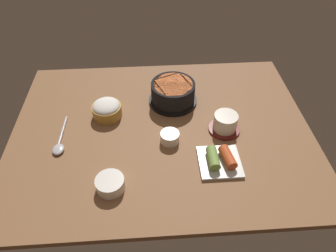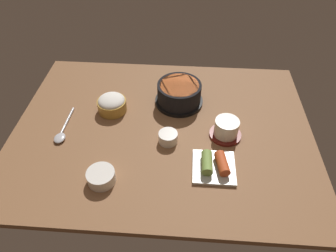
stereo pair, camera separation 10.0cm
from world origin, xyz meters
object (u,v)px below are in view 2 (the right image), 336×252
Objects in this scene: tea_cup_with_saucer at (226,129)px; banchan_cup_center at (168,137)px; stone_pot at (179,93)px; spoon at (62,133)px; rice_bowl at (112,104)px; side_bowl_near at (101,176)px; kimchi_plate at (214,165)px.

tea_cup_with_saucer reaches higher than banchan_cup_center.
spoon is (-37.79, -19.46, -3.46)cm from stone_pot.
rice_bowl is 30.75cm from side_bowl_near.
rice_bowl is 1.67× the size of banchan_cup_center.
stone_pot is at bearing 27.25° from spoon.
banchan_cup_center reaches higher than spoon.
stone_pot is at bearing 82.61° from banchan_cup_center.
tea_cup_with_saucer is at bearing 29.71° from side_bowl_near.
stone_pot reaches higher than rice_bowl.
tea_cup_with_saucer is at bearing -44.91° from stone_pot.
kimchi_plate reaches higher than side_bowl_near.
banchan_cup_center is at bearing -0.81° from spoon.
tea_cup_with_saucer is 14.78cm from kimchi_plate.
kimchi_plate is (35.25, -23.87, -1.48)cm from rice_bowl.
stone_pot is at bearing 14.66° from rice_bowl.
stone_pot is 1.39× the size of kimchi_plate.
banchan_cup_center is (20.91, -13.82, -1.12)cm from rice_bowl.
side_bowl_near is (-17.84, -16.76, 0.07)cm from banchan_cup_center.
banchan_cup_center is 17.52cm from kimchi_plate.
spoon is at bearing -176.25° from tea_cup_with_saucer.
kimchi_plate is 0.73× the size of spoon.
tea_cup_with_saucer is 1.29× the size of side_bowl_near.
side_bowl_near is at bearing -136.79° from banchan_cup_center.
stone_pot reaches higher than tea_cup_with_saucer.
tea_cup_with_saucer is 41.94cm from side_bowl_near.
tea_cup_with_saucer reaches higher than rice_bowl.
banchan_cup_center is at bearing -33.46° from rice_bowl.
spoon is at bearing 135.18° from side_bowl_near.
kimchi_plate reaches higher than banchan_cup_center.
tea_cup_with_saucer is 0.61× the size of spoon.
rice_bowl is 19.69cm from spoon.
stone_pot is 1.72× the size of rice_bowl.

